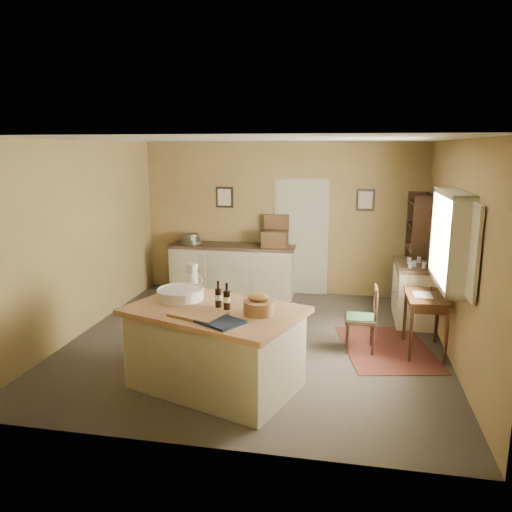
{
  "coord_description": "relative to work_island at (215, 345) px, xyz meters",
  "views": [
    {
      "loc": [
        1.21,
        -6.3,
        2.6
      ],
      "look_at": [
        -0.04,
        0.24,
        1.15
      ],
      "focal_mm": 35.0,
      "sensor_mm": 36.0,
      "label": 1
    }
  ],
  "objects": [
    {
      "name": "desk_chair",
      "position": [
        1.58,
        1.34,
        -0.06
      ],
      "size": [
        0.4,
        0.4,
        0.85
      ],
      "primitive_type": null,
      "rotation": [
        0.0,
        0.0,
        0.02
      ],
      "color": "black",
      "rests_on": "ground"
    },
    {
      "name": "sideboard",
      "position": [
        -0.64,
        3.56,
        -0.0
      ],
      "size": [
        2.23,
        0.63,
        1.18
      ],
      "color": "#B9B593",
      "rests_on": "ground"
    },
    {
      "name": "ceiling",
      "position": [
        0.2,
        1.36,
        2.22
      ],
      "size": [
        5.0,
        5.0,
        0.0
      ],
      "primitive_type": "plane",
      "color": "silver",
      "rests_on": "wall_back"
    },
    {
      "name": "rug",
      "position": [
        1.95,
        1.44,
        -0.48
      ],
      "size": [
        1.4,
        1.79,
        0.01
      ],
      "primitive_type": "cube",
      "rotation": [
        0.0,
        0.0,
        0.2
      ],
      "color": "#4D1B18",
      "rests_on": "ground"
    },
    {
      "name": "door",
      "position": [
        0.55,
        3.83,
        0.57
      ],
      "size": [
        0.97,
        0.06,
        2.11
      ],
      "primitive_type": "cube",
      "color": "#BBBA9D",
      "rests_on": "ground"
    },
    {
      "name": "framed_prints",
      "position": [
        0.4,
        3.83,
        1.24
      ],
      "size": [
        2.82,
        0.02,
        0.38
      ],
      "color": "black",
      "rests_on": "ground"
    },
    {
      "name": "work_island",
      "position": [
        0.0,
        0.0,
        0.0
      ],
      "size": [
        2.11,
        1.72,
        1.2
      ],
      "rotation": [
        0.0,
        0.0,
        -0.34
      ],
      "color": "#B9B593",
      "rests_on": "ground"
    },
    {
      "name": "ground",
      "position": [
        0.2,
        1.36,
        -0.48
      ],
      "size": [
        5.0,
        5.0,
        0.0
      ],
      "primitive_type": "plane",
      "color": "#4B4239",
      "rests_on": "ground"
    },
    {
      "name": "shelving_unit",
      "position": [
        2.55,
        3.36,
        0.46
      ],
      "size": [
        0.32,
        0.85,
        1.89
      ],
      "color": "black",
      "rests_on": "ground"
    },
    {
      "name": "writing_desk",
      "position": [
        2.4,
        1.44,
        0.18
      ],
      "size": [
        0.49,
        0.81,
        0.82
      ],
      "color": "#311B10",
      "rests_on": "ground"
    },
    {
      "name": "wall_left",
      "position": [
        -2.3,
        1.36,
        0.87
      ],
      "size": [
        0.1,
        5.0,
        2.7
      ],
      "primitive_type": "cube",
      "color": "#997D49",
      "rests_on": "ground"
    },
    {
      "name": "window",
      "position": [
        2.62,
        1.16,
        1.07
      ],
      "size": [
        0.25,
        1.99,
        1.12
      ],
      "color": "#B9B593",
      "rests_on": "ground"
    },
    {
      "name": "wall_front",
      "position": [
        0.2,
        -1.14,
        0.87
      ],
      "size": [
        5.0,
        0.1,
        2.7
      ],
      "primitive_type": "cube",
      "color": "#997D49",
      "rests_on": "ground"
    },
    {
      "name": "wall_back",
      "position": [
        0.2,
        3.86,
        0.87
      ],
      "size": [
        5.0,
        0.1,
        2.7
      ],
      "primitive_type": "cube",
      "color": "#997D49",
      "rests_on": "ground"
    },
    {
      "name": "wall_right",
      "position": [
        2.7,
        1.36,
        0.87
      ],
      "size": [
        0.1,
        5.0,
        2.7
      ],
      "primitive_type": "cube",
      "color": "#997D49",
      "rests_on": "ground"
    },
    {
      "name": "right_cabinet",
      "position": [
        2.4,
        2.64,
        -0.02
      ],
      "size": [
        0.57,
        1.03,
        0.99
      ],
      "color": "#B9B593",
      "rests_on": "ground"
    }
  ]
}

